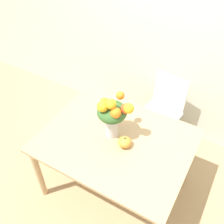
% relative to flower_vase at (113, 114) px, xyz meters
% --- Properties ---
extents(ground_plane, '(12.00, 12.00, 0.00)m').
position_rel_flower_vase_xyz_m(ground_plane, '(0.06, -0.04, -1.02)').
color(ground_plane, tan).
extents(wall_back, '(8.00, 0.06, 2.70)m').
position_rel_flower_vase_xyz_m(wall_back, '(0.06, 1.15, 0.33)').
color(wall_back, silver).
rests_on(wall_back, ground_plane).
extents(dining_table, '(1.35, 1.05, 0.77)m').
position_rel_flower_vase_xyz_m(dining_table, '(0.06, -0.04, -0.35)').
color(dining_table, tan).
rests_on(dining_table, ground_plane).
extents(flower_vase, '(0.33, 0.30, 0.46)m').
position_rel_flower_vase_xyz_m(flower_vase, '(0.00, 0.00, 0.00)').
color(flower_vase, silver).
rests_on(flower_vase, dining_table).
extents(pumpkin, '(0.12, 0.12, 0.11)m').
position_rel_flower_vase_xyz_m(pumpkin, '(0.16, -0.06, -0.21)').
color(pumpkin, gold).
rests_on(pumpkin, dining_table).
extents(dining_chair_near_window, '(0.47, 0.47, 0.93)m').
position_rel_flower_vase_xyz_m(dining_chair_near_window, '(0.20, 0.82, -0.54)').
color(dining_chair_near_window, white).
rests_on(dining_chair_near_window, ground_plane).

